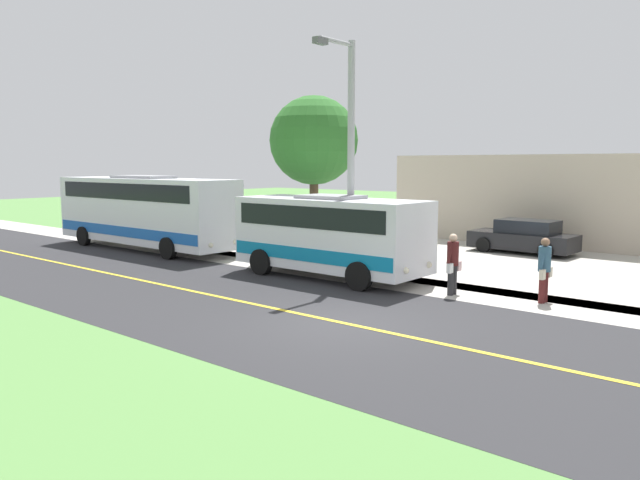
{
  "coord_description": "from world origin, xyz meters",
  "views": [
    {
      "loc": [
        11.35,
        8.85,
        3.83
      ],
      "look_at": [
        -3.5,
        -3.59,
        1.4
      ],
      "focal_mm": 34.13,
      "sensor_mm": 36.0,
      "label": 1
    }
  ],
  "objects_px": {
    "tree_curbside": "(314,141)",
    "transit_bus_rear": "(144,209)",
    "street_light_pole": "(349,149)",
    "parked_car_near": "(524,237)",
    "pedestrian_waiting": "(453,262)",
    "pedestrian_with_bags": "(544,268)",
    "shuttle_bus_front": "(330,232)",
    "commercial_building": "(617,198)"
  },
  "relations": [
    {
      "from": "tree_curbside",
      "to": "transit_bus_rear",
      "type": "bearing_deg",
      "value": -68.67
    },
    {
      "from": "pedestrian_with_bags",
      "to": "parked_car_near",
      "type": "relative_size",
      "value": 0.41
    },
    {
      "from": "transit_bus_rear",
      "to": "pedestrian_waiting",
      "type": "xyz_separation_m",
      "value": [
        -0.15,
        15.26,
        -0.83
      ]
    },
    {
      "from": "commercial_building",
      "to": "transit_bus_rear",
      "type": "bearing_deg",
      "value": -42.37
    },
    {
      "from": "street_light_pole",
      "to": "parked_car_near",
      "type": "xyz_separation_m",
      "value": [
        -9.36,
        2.4,
        -3.63
      ]
    },
    {
      "from": "shuttle_bus_front",
      "to": "transit_bus_rear",
      "type": "relative_size",
      "value": 0.65
    },
    {
      "from": "street_light_pole",
      "to": "parked_car_near",
      "type": "bearing_deg",
      "value": 165.64
    },
    {
      "from": "shuttle_bus_front",
      "to": "parked_car_near",
      "type": "distance_m",
      "value": 10.17
    },
    {
      "from": "parked_car_near",
      "to": "tree_curbside",
      "type": "distance_m",
      "value": 10.0
    },
    {
      "from": "transit_bus_rear",
      "to": "street_light_pole",
      "type": "height_order",
      "value": "street_light_pole"
    },
    {
      "from": "tree_curbside",
      "to": "pedestrian_with_bags",
      "type": "bearing_deg",
      "value": 78.39
    },
    {
      "from": "street_light_pole",
      "to": "commercial_building",
      "type": "height_order",
      "value": "street_light_pole"
    },
    {
      "from": "pedestrian_with_bags",
      "to": "tree_curbside",
      "type": "bearing_deg",
      "value": -101.61
    },
    {
      "from": "transit_bus_rear",
      "to": "tree_curbside",
      "type": "relative_size",
      "value": 1.63
    },
    {
      "from": "transit_bus_rear",
      "to": "pedestrian_with_bags",
      "type": "bearing_deg",
      "value": 92.76
    },
    {
      "from": "shuttle_bus_front",
      "to": "tree_curbside",
      "type": "relative_size",
      "value": 1.06
    },
    {
      "from": "transit_bus_rear",
      "to": "parked_car_near",
      "type": "bearing_deg",
      "value": 125.69
    },
    {
      "from": "parked_car_near",
      "to": "street_light_pole",
      "type": "bearing_deg",
      "value": -14.36
    },
    {
      "from": "shuttle_bus_front",
      "to": "transit_bus_rear",
      "type": "height_order",
      "value": "transit_bus_rear"
    },
    {
      "from": "pedestrian_waiting",
      "to": "parked_car_near",
      "type": "relative_size",
      "value": 0.41
    },
    {
      "from": "tree_curbside",
      "to": "street_light_pole",
      "type": "bearing_deg",
      "value": 55.55
    },
    {
      "from": "shuttle_bus_front",
      "to": "pedestrian_with_bags",
      "type": "distance_m",
      "value": 7.03
    },
    {
      "from": "shuttle_bus_front",
      "to": "transit_bus_rear",
      "type": "bearing_deg",
      "value": -89.67
    },
    {
      "from": "pedestrian_with_bags",
      "to": "tree_curbside",
      "type": "height_order",
      "value": "tree_curbside"
    },
    {
      "from": "pedestrian_with_bags",
      "to": "pedestrian_waiting",
      "type": "relative_size",
      "value": 1.0
    },
    {
      "from": "tree_curbside",
      "to": "parked_car_near",
      "type": "bearing_deg",
      "value": 138.35
    },
    {
      "from": "street_light_pole",
      "to": "parked_car_near",
      "type": "relative_size",
      "value": 1.76
    },
    {
      "from": "street_light_pole",
      "to": "tree_curbside",
      "type": "distance_m",
      "value": 4.48
    },
    {
      "from": "pedestrian_with_bags",
      "to": "pedestrian_waiting",
      "type": "xyz_separation_m",
      "value": [
        0.7,
        -2.43,
        -0.0
      ]
    },
    {
      "from": "pedestrian_with_bags",
      "to": "commercial_building",
      "type": "relative_size",
      "value": 0.09
    },
    {
      "from": "transit_bus_rear",
      "to": "tree_curbside",
      "type": "bearing_deg",
      "value": 111.33
    },
    {
      "from": "street_light_pole",
      "to": "shuttle_bus_front",
      "type": "bearing_deg",
      "value": -54.14
    },
    {
      "from": "street_light_pole",
      "to": "tree_curbside",
      "type": "xyz_separation_m",
      "value": [
        -2.53,
        -3.68,
        0.42
      ]
    },
    {
      "from": "shuttle_bus_front",
      "to": "commercial_building",
      "type": "height_order",
      "value": "commercial_building"
    },
    {
      "from": "transit_bus_rear",
      "to": "tree_curbside",
      "type": "xyz_separation_m",
      "value": [
        -2.94,
        7.53,
        2.92
      ]
    },
    {
      "from": "shuttle_bus_front",
      "to": "pedestrian_waiting",
      "type": "bearing_deg",
      "value": 91.14
    },
    {
      "from": "shuttle_bus_front",
      "to": "parked_car_near",
      "type": "height_order",
      "value": "shuttle_bus_front"
    },
    {
      "from": "pedestrian_waiting",
      "to": "parked_car_near",
      "type": "xyz_separation_m",
      "value": [
        -9.62,
        -1.66,
        -0.29
      ]
    },
    {
      "from": "shuttle_bus_front",
      "to": "street_light_pole",
      "type": "height_order",
      "value": "street_light_pole"
    },
    {
      "from": "commercial_building",
      "to": "shuttle_bus_front",
      "type": "bearing_deg",
      "value": -15.66
    },
    {
      "from": "pedestrian_waiting",
      "to": "parked_car_near",
      "type": "bearing_deg",
      "value": -170.24
    },
    {
      "from": "pedestrian_waiting",
      "to": "street_light_pole",
      "type": "xyz_separation_m",
      "value": [
        -0.26,
        -4.05,
        3.34
      ]
    }
  ]
}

